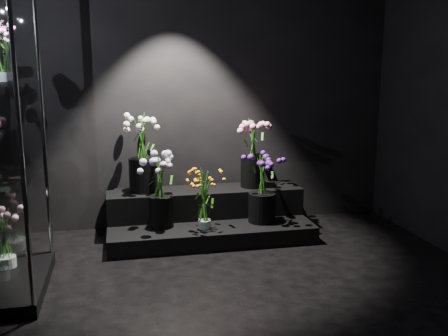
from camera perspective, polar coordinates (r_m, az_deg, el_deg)
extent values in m
plane|color=black|center=(3.52, 2.77, -15.89)|extent=(4.00, 4.00, 0.00)
plane|color=black|center=(5.09, -2.87, 9.01)|extent=(4.00, 0.00, 4.00)
cube|color=black|center=(4.86, -1.72, -6.97)|extent=(1.92, 0.85, 0.16)
cube|color=black|center=(5.00, -2.17, -3.89)|extent=(1.92, 0.43, 0.27)
cube|color=black|center=(4.09, -23.83, -12.09)|extent=(0.60, 1.00, 0.10)
cylinder|color=white|center=(4.58, -2.26, -5.57)|extent=(0.13, 0.13, 0.23)
cylinder|color=black|center=(4.66, -7.19, -4.96)|extent=(0.23, 0.23, 0.29)
cylinder|color=black|center=(4.79, 4.35, -4.52)|extent=(0.26, 0.26, 0.28)
cylinder|color=black|center=(4.89, -9.23, -0.77)|extent=(0.27, 0.27, 0.33)
cylinder|color=black|center=(5.03, 3.29, -0.32)|extent=(0.24, 0.24, 0.33)
cylinder|color=white|center=(4.22, -23.67, -8.80)|extent=(0.15, 0.15, 0.25)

